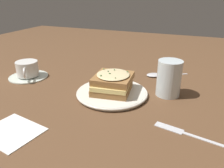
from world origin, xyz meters
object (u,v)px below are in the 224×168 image
dinner_plate (112,93)px  fork (183,132)px  napkin (12,131)px  teacup_with_saucer (28,71)px  water_glass (169,78)px  spoon (156,75)px  sandwich (113,83)px

dinner_plate → fork: size_ratio=1.26×
napkin → teacup_with_saucer: bearing=-54.8°
water_glass → spoon: 0.18m
teacup_with_saucer → spoon: (-0.47, -0.21, -0.02)m
dinner_plate → napkin: (0.15, 0.28, -0.01)m
teacup_with_saucer → fork: (-0.61, 0.16, -0.03)m
dinner_plate → napkin: size_ratio=1.72×
napkin → dinner_plate: bearing=-118.2°
sandwich → napkin: bearing=61.9°
water_glass → spoon: bearing=-66.6°
water_glass → sandwich: bearing=22.0°
dinner_plate → spoon: size_ratio=1.44×
teacup_with_saucer → spoon: 0.52m
water_glass → spoon: size_ratio=0.72×
teacup_with_saucer → spoon: teacup_with_saucer is taller
dinner_plate → spoon: (-0.10, -0.23, -0.00)m
teacup_with_saucer → spoon: bearing=78.5°
fork → spoon: 0.39m
sandwich → teacup_with_saucer: size_ratio=0.94×
dinner_plate → teacup_with_saucer: teacup_with_saucer is taller
dinner_plate → water_glass: bearing=-157.3°
spoon → napkin: (0.26, 0.52, -0.00)m
sandwich → water_glass: size_ratio=1.20×
sandwich → napkin: 0.33m
dinner_plate → teacup_with_saucer: bearing=-3.8°
water_glass → fork: bearing=108.8°
sandwich → fork: size_ratio=0.76×
water_glass → teacup_with_saucer: bearing=5.0°
water_glass → fork: size_ratio=0.63×
dinner_plate → napkin: 0.32m
dinner_plate → spoon: bearing=-113.9°
dinner_plate → spoon: 0.25m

